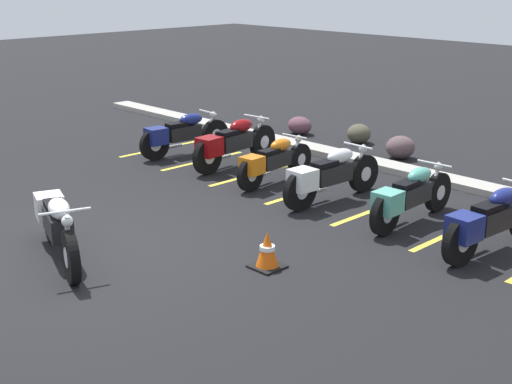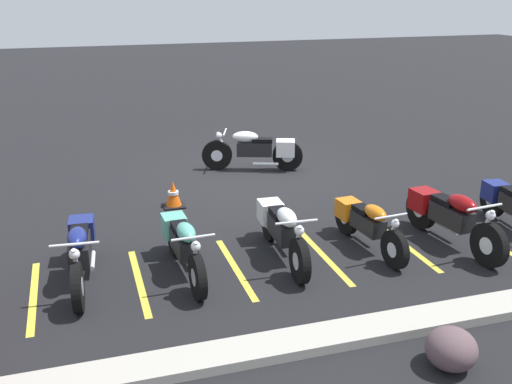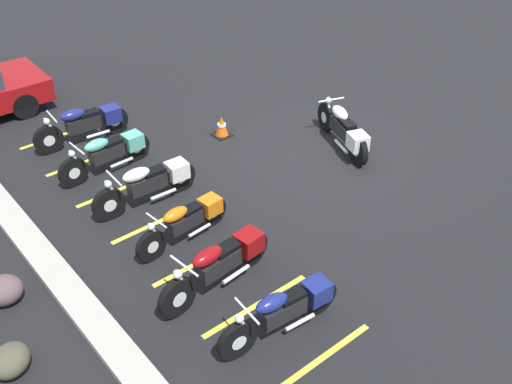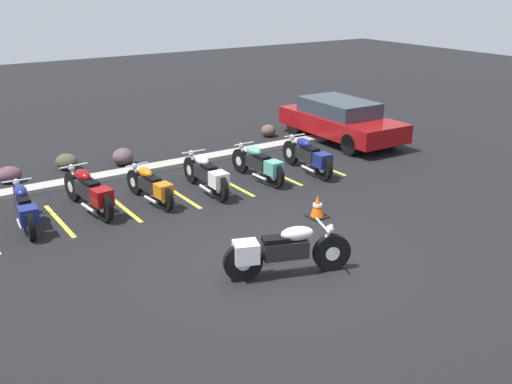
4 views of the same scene
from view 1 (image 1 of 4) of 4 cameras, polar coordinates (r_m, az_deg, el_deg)
ground at (r=10.05m, az=-12.94°, el=-4.86°), size 60.00×60.00×0.00m
motorcycle_white_featured at (r=9.91m, az=-15.60°, el=-2.44°), size 2.19×1.01×0.90m
parked_bike_0 at (r=14.91m, az=-6.02°, el=4.63°), size 0.61×2.16×0.85m
parked_bike_1 at (r=13.93m, az=-1.94°, el=3.94°), size 0.67×2.31×0.91m
parked_bike_2 at (r=12.84m, az=1.31°, el=2.47°), size 0.57×2.01×0.79m
parked_bike_3 at (r=11.85m, az=5.83°, el=1.34°), size 0.62×2.22×0.87m
parked_bike_4 at (r=11.02m, az=12.16°, el=-0.33°), size 0.60×2.14×0.84m
parked_bike_5 at (r=10.18m, az=18.27°, el=-2.22°), size 0.63×2.23×0.88m
concrete_curb at (r=14.23m, az=9.71°, el=2.23°), size 18.00×0.50×0.12m
landscape_rock_0 at (r=16.84m, az=3.52°, el=5.34°), size 0.68×0.58×0.41m
landscape_rock_1 at (r=14.92m, az=11.48°, el=3.53°), size 0.76×0.78×0.47m
landscape_rock_2 at (r=16.08m, az=8.23°, el=4.64°), size 0.79×0.81×0.43m
traffic_cone at (r=9.28m, az=0.91°, el=-4.73°), size 0.40×0.40×0.50m
stall_line_0 at (r=15.61m, az=-7.64°, el=3.46°), size 0.10×2.10×0.00m
stall_line_1 at (r=14.52m, az=-4.26°, el=2.50°), size 0.10×2.10×0.00m
stall_line_2 at (r=13.49m, az=-0.35°, el=1.38°), size 0.10×2.10×0.00m
stall_line_3 at (r=12.53m, az=4.17°, el=0.07°), size 0.10×2.10×0.00m
stall_line_4 at (r=11.68m, az=9.39°, el=-1.44°), size 0.10×2.10×0.00m
stall_line_5 at (r=10.95m, az=15.38°, el=-3.16°), size 0.10×2.10×0.00m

